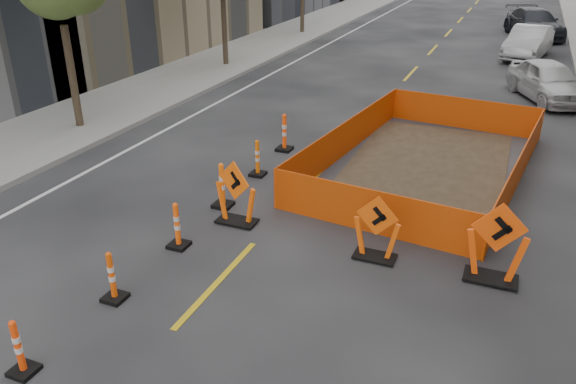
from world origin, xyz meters
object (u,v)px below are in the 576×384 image
at_px(channelizer_7, 257,158).
at_px(parked_car_near, 548,81).
at_px(channelizer_3, 18,347).
at_px(parked_car_far, 534,23).
at_px(channelizer_4, 112,276).
at_px(channelizer_6, 222,185).
at_px(chevron_sign_left, 236,192).
at_px(chevron_sign_center, 377,228).
at_px(chevron_sign_right, 497,242).
at_px(channelizer_8, 284,132).
at_px(channelizer_5, 177,225).
at_px(parked_car_mid, 528,42).

bearing_deg(channelizer_7, parked_car_near, 56.90).
bearing_deg(channelizer_3, parked_car_far, 79.20).
bearing_deg(channelizer_7, parked_car_far, 76.05).
bearing_deg(channelizer_4, channelizer_6, 89.99).
distance_m(chevron_sign_left, chevron_sign_center, 3.22).
distance_m(chevron_sign_right, parked_car_near, 13.65).
bearing_deg(channelizer_6, channelizer_4, -90.01).
xyz_separation_m(channelizer_3, channelizer_7, (0.05, 7.95, 0.02)).
xyz_separation_m(channelizer_6, chevron_sign_center, (3.88, -0.89, 0.14)).
xyz_separation_m(channelizer_8, parked_car_far, (6.41, 23.52, 0.26)).
height_order(channelizer_8, parked_car_near, parked_car_near).
bearing_deg(channelizer_4, parked_car_far, 78.67).
bearing_deg(channelizer_8, chevron_sign_right, -37.82).
height_order(channelizer_3, chevron_sign_right, chevron_sign_right).
bearing_deg(parked_car_far, chevron_sign_right, -109.97).
height_order(channelizer_7, parked_car_near, parked_car_near).
height_order(channelizer_6, channelizer_7, channelizer_6).
height_order(channelizer_3, channelizer_5, channelizer_5).
height_order(chevron_sign_left, parked_car_near, same).
relative_size(channelizer_5, parked_car_mid, 0.21).
distance_m(channelizer_5, parked_car_mid, 23.57).
distance_m(channelizer_7, parked_car_far, 26.29).
height_order(channelizer_8, chevron_sign_right, chevron_sign_right).
height_order(channelizer_3, channelizer_8, channelizer_8).
bearing_deg(chevron_sign_right, parked_car_mid, 79.03).
height_order(channelizer_6, chevron_sign_right, chevron_sign_right).
bearing_deg(chevron_sign_center, parked_car_near, 80.73).
bearing_deg(channelizer_5, parked_car_mid, 75.05).
xyz_separation_m(parked_car_mid, parked_car_far, (0.17, 6.71, 0.04)).
distance_m(channelizer_7, channelizer_8, 1.99).
relative_size(channelizer_6, chevron_sign_left, 0.74).
bearing_deg(channelizer_5, channelizer_6, 91.38).
bearing_deg(parked_car_near, parked_car_far, 68.17).
distance_m(channelizer_5, channelizer_6, 1.99).
bearing_deg(channelizer_3, channelizer_7, 89.67).
distance_m(channelizer_6, chevron_sign_center, 3.98).
relative_size(chevron_sign_right, parked_car_mid, 0.34).
xyz_separation_m(channelizer_4, parked_car_mid, (6.13, 24.76, 0.30)).
relative_size(channelizer_3, parked_car_mid, 0.20).
xyz_separation_m(channelizer_6, parked_car_mid, (6.13, 20.79, 0.23)).
relative_size(chevron_sign_left, parked_car_near, 0.34).
distance_m(channelizer_4, channelizer_8, 7.95).
height_order(channelizer_4, chevron_sign_left, chevron_sign_left).
bearing_deg(channelizer_3, chevron_sign_right, 39.92).
distance_m(channelizer_8, parked_car_mid, 17.93).
bearing_deg(chevron_sign_center, parked_car_far, 88.75).
xyz_separation_m(channelizer_4, parked_car_far, (6.30, 31.47, 0.34)).
bearing_deg(parked_car_near, channelizer_7, -147.70).
height_order(channelizer_5, chevron_sign_right, chevron_sign_right).
relative_size(channelizer_8, chevron_sign_left, 0.75).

